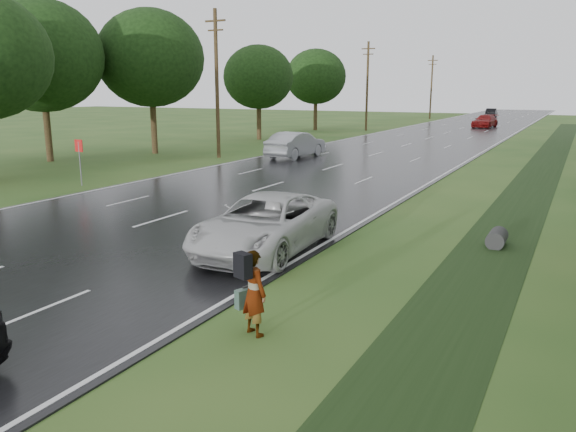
# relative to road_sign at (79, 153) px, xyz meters

# --- Properties ---
(road) EXTENTS (14.00, 180.00, 0.04)m
(road) POSITION_rel_road_sign_xyz_m (8.50, 33.00, -1.62)
(road) COLOR black
(road) RESTS_ON ground
(edge_stripe_east) EXTENTS (0.12, 180.00, 0.01)m
(edge_stripe_east) POSITION_rel_road_sign_xyz_m (15.25, 33.00, -1.60)
(edge_stripe_east) COLOR silver
(edge_stripe_east) RESTS_ON road
(edge_stripe_west) EXTENTS (0.12, 180.00, 0.01)m
(edge_stripe_west) POSITION_rel_road_sign_xyz_m (1.75, 33.00, -1.60)
(edge_stripe_west) COLOR silver
(edge_stripe_west) RESTS_ON road
(center_line) EXTENTS (0.12, 180.00, 0.01)m
(center_line) POSITION_rel_road_sign_xyz_m (8.50, 33.00, -1.60)
(center_line) COLOR silver
(center_line) RESTS_ON road
(drainage_ditch) EXTENTS (2.20, 120.00, 0.56)m
(drainage_ditch) POSITION_rel_road_sign_xyz_m (20.00, 6.71, -1.61)
(drainage_ditch) COLOR black
(drainage_ditch) RESTS_ON ground
(road_sign) EXTENTS (0.50, 0.06, 2.30)m
(road_sign) POSITION_rel_road_sign_xyz_m (0.00, 0.00, 0.00)
(road_sign) COLOR slate
(road_sign) RESTS_ON ground
(utility_pole_mid) EXTENTS (1.60, 0.26, 10.00)m
(utility_pole_mid) POSITION_rel_road_sign_xyz_m (-0.70, 13.00, 3.55)
(utility_pole_mid) COLOR #3C2918
(utility_pole_mid) RESTS_ON ground
(utility_pole_far) EXTENTS (1.60, 0.26, 10.00)m
(utility_pole_far) POSITION_rel_road_sign_xyz_m (-0.70, 43.00, 3.55)
(utility_pole_far) COLOR #3C2918
(utility_pole_far) RESTS_ON ground
(utility_pole_distant) EXTENTS (1.60, 0.26, 10.00)m
(utility_pole_distant) POSITION_rel_road_sign_xyz_m (-0.70, 73.00, 3.55)
(utility_pole_distant) COLOR #3C2918
(utility_pole_distant) RESTS_ON ground
(tree_west_c) EXTENTS (7.80, 7.80, 10.43)m
(tree_west_c) POSITION_rel_road_sign_xyz_m (-6.50, 13.00, 5.27)
(tree_west_c) COLOR #3C2918
(tree_west_c) RESTS_ON ground
(tree_west_d) EXTENTS (6.60, 6.60, 8.80)m
(tree_west_d) POSITION_rel_road_sign_xyz_m (-5.70, 27.00, 4.18)
(tree_west_d) COLOR #3C2918
(tree_west_d) RESTS_ON ground
(tree_west_e) EXTENTS (8.00, 8.00, 10.44)m
(tree_west_e) POSITION_rel_road_sign_xyz_m (-9.50, 6.00, 5.19)
(tree_west_e) COLOR #3C2918
(tree_west_e) RESTS_ON ground
(tree_west_f) EXTENTS (7.00, 7.00, 9.29)m
(tree_west_f) POSITION_rel_road_sign_xyz_m (-6.30, 41.00, 4.49)
(tree_west_f) COLOR #3C2918
(tree_west_f) RESTS_ON ground
(pedestrian) EXTENTS (0.84, 0.87, 1.73)m
(pedestrian) POSITION_rel_road_sign_xyz_m (16.68, -10.93, -0.75)
(pedestrian) COLOR #A5998C
(pedestrian) RESTS_ON ground
(white_pickup) EXTENTS (3.04, 6.02, 1.63)m
(white_pickup) POSITION_rel_road_sign_xyz_m (14.00, -5.81, -0.79)
(white_pickup) COLOR #BEBEBE
(white_pickup) RESTS_ON road
(silver_sedan) EXTENTS (2.26, 5.55, 1.79)m
(silver_sedan) POSITION_rel_road_sign_xyz_m (4.23, 15.31, -0.71)
(silver_sedan) COLOR gray
(silver_sedan) RESTS_ON road
(far_car_red) EXTENTS (2.81, 5.59, 1.56)m
(far_car_red) POSITION_rel_road_sign_xyz_m (10.74, 54.77, -0.82)
(far_car_red) COLOR maroon
(far_car_red) RESTS_ON road
(far_car_dark) EXTENTS (1.83, 4.65, 1.51)m
(far_car_dark) POSITION_rel_road_sign_xyz_m (7.50, 82.30, -0.85)
(far_car_dark) COLOR black
(far_car_dark) RESTS_ON road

